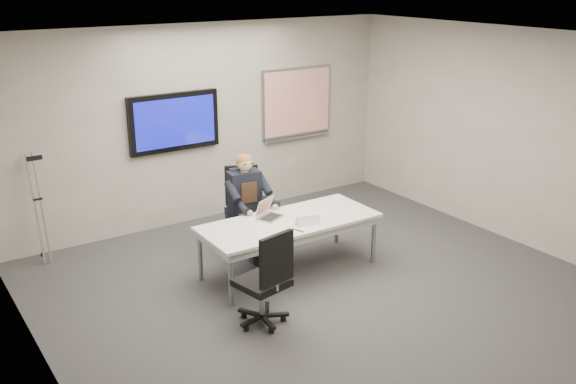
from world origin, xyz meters
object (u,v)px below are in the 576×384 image
office_chair_near (265,296)px  seated_person (252,216)px  office_chair_far (244,224)px  conference_table (289,226)px  laptop (268,213)px

office_chair_near → seated_person: bearing=-127.5°
office_chair_far → seated_person: 0.31m
conference_table → office_chair_far: 0.96m
office_chair_far → office_chair_near: size_ratio=1.02×
office_chair_near → laptop: size_ratio=2.67×
conference_table → office_chair_near: size_ratio=2.04×
office_chair_far → office_chair_near: (-0.80, -1.81, -0.01)m
office_chair_near → laptop: office_chair_near is taller
laptop → seated_person: bearing=61.9°
office_chair_near → office_chair_far: bearing=-124.9°
conference_table → seated_person: seated_person is taller
office_chair_near → laptop: (0.75, 1.13, 0.39)m
office_chair_far → seated_person: size_ratio=0.82×
conference_table → seated_person: 0.69m
conference_table → office_chair_near: bearing=-134.6°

